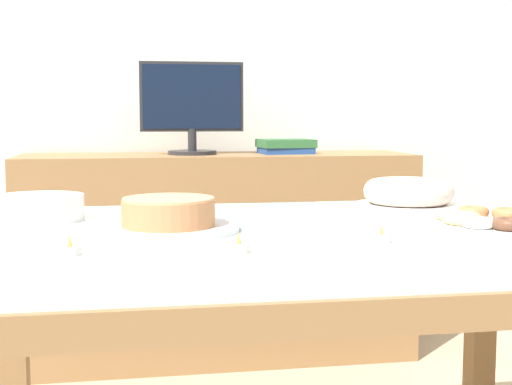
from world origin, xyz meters
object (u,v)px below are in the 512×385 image
Objects in this scene: pastry_platter at (493,223)px; tealight_near_front at (239,247)px; computer_monitor at (192,108)px; tealight_left_edge at (70,250)px; tealight_near_cakes at (381,237)px; cake_golden_bundt at (408,194)px; plate_stack at (39,208)px; cake_chocolate_round at (169,217)px; book_stack at (286,146)px.

pastry_platter is 8.90× the size of tealight_near_front.
pastry_platter is (0.53, -1.51, -0.26)m from computer_monitor.
computer_monitor is 1.72m from tealight_left_edge.
tealight_near_front is (-0.29, -0.06, 0.00)m from tealight_near_cakes.
tealight_near_cakes is (-0.25, -0.49, -0.03)m from cake_golden_bundt.
tealight_left_edge is 0.59m from tealight_near_cakes.
plate_stack is 0.81m from tealight_near_cakes.
computer_monitor is 1.32m from plate_stack.
tealight_near_cakes is at bearing -27.12° from cake_chocolate_round.
tealight_near_front is at bearing -104.92° from book_stack.
cake_chocolate_round is 7.53× the size of tealight_left_edge.
tealight_left_edge is (-0.84, -0.52, -0.03)m from cake_golden_bundt.
tealight_near_cakes is at bearing 11.11° from tealight_near_front.
tealight_left_edge is at bearing -128.04° from cake_chocolate_round.
tealight_near_cakes is (0.24, -1.63, -0.27)m from computer_monitor.
cake_chocolate_round is (-0.56, -1.42, -0.09)m from book_stack.
tealight_near_front is (-0.59, -0.17, -0.00)m from pastry_platter.
cake_golden_bundt is (0.65, 0.28, 0.01)m from cake_chocolate_round.
tealight_left_edge is at bearing -148.32° from cake_golden_bundt.
cake_chocolate_round is 7.53× the size of tealight_near_front.
cake_golden_bundt reaches higher than pastry_platter.
tealight_near_cakes and tealight_near_front have the same top height.
cake_golden_bundt reaches higher than tealight_left_edge.
cake_golden_bundt is 0.95m from plate_stack.
tealight_near_cakes is (0.70, -0.42, -0.02)m from plate_stack.
cake_golden_bundt is at bearing 3.97° from plate_stack.
cake_chocolate_round reaches higher than tealight_near_front.
cake_chocolate_round is at bearing 113.15° from tealight_near_front.
plate_stack is (-0.46, -1.21, -0.25)m from computer_monitor.
tealight_near_front is (-0.05, -1.68, -0.27)m from computer_monitor.
pastry_platter is at bearing -84.80° from book_stack.
cake_chocolate_round reaches higher than plate_stack.
cake_golden_bundt is at bearing 23.21° from cake_chocolate_round.
computer_monitor is at bearing 109.38° from pastry_platter.
book_stack is at bearing 84.43° from tealight_near_cakes.
plate_stack is at bearing 103.51° from tealight_left_edge.
cake_chocolate_round is 0.45m from tealight_near_cakes.
cake_chocolate_round reaches higher than pastry_platter.
computer_monitor reaches higher than cake_golden_bundt.
cake_golden_bundt is at bearing 62.85° from tealight_near_cakes.
book_stack is 1.53m from cake_chocolate_round.
tealight_near_front is (-0.54, -0.54, -0.03)m from cake_golden_bundt.
book_stack is 0.66× the size of pastry_platter.
tealight_left_edge is 1.00× the size of tealight_near_front.
book_stack is at bearing 0.20° from computer_monitor.
book_stack reaches higher than plate_stack.
pastry_platter is at bearing -82.70° from cake_golden_bundt.
cake_golden_bundt is 0.98m from tealight_left_edge.
tealight_left_edge is (-0.75, -1.66, -0.11)m from book_stack.
book_stack is 5.90× the size of tealight_near_cakes.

